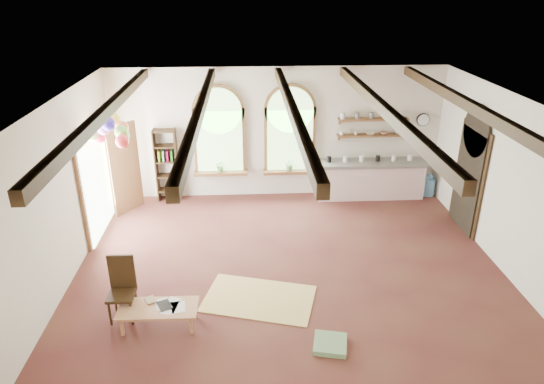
{
  "coord_description": "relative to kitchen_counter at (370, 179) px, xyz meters",
  "views": [
    {
      "loc": [
        -0.76,
        -7.79,
        5.07
      ],
      "look_at": [
        -0.29,
        0.6,
        1.34
      ],
      "focal_mm": 32.0,
      "sensor_mm": 36.0,
      "label": 1
    }
  ],
  "objects": [
    {
      "name": "shelf_vase",
      "position": [
        0.65,
        0.18,
        1.19
      ],
      "size": [
        0.18,
        0.18,
        0.19
      ],
      "primitive_type": "imported",
      "color": "slate",
      "rests_on": "wall_shelf_lower"
    },
    {
      "name": "water_jug_b",
      "position": [
        1.52,
        -0.0,
        -0.22
      ],
      "size": [
        0.3,
        0.3,
        0.58
      ],
      "color": "#5286B0",
      "rests_on": "floor"
    },
    {
      "name": "window_left",
      "position": [
        -3.7,
        0.23,
        1.16
      ],
      "size": [
        1.3,
        0.28,
        2.2
      ],
      "color": "brown",
      "rests_on": "floor"
    },
    {
      "name": "wall_shelf_lower",
      "position": [
        0.0,
        0.18,
        1.07
      ],
      "size": [
        1.7,
        0.24,
        0.04
      ],
      "primitive_type": "cube",
      "color": "brown",
      "rests_on": "wall_back"
    },
    {
      "name": "ceiling_beams",
      "position": [
        -2.3,
        -3.2,
        2.62
      ],
      "size": [
        6.2,
        6.8,
        0.18
      ],
      "primitive_type": null,
      "color": "#311F0F",
      "rests_on": "ceiling"
    },
    {
      "name": "shelf_cup_b",
      "position": [
        -0.4,
        0.18,
        1.14
      ],
      "size": [
        0.1,
        0.1,
        0.09
      ],
      "primitive_type": "imported",
      "color": "beige",
      "rests_on": "wall_shelf_lower"
    },
    {
      "name": "shelf_bowl_a",
      "position": [
        -0.05,
        0.18,
        1.12
      ],
      "size": [
        0.22,
        0.22,
        0.05
      ],
      "primitive_type": "imported",
      "color": "beige",
      "rests_on": "wall_shelf_lower"
    },
    {
      "name": "table_book",
      "position": [
        -4.71,
        -4.58,
        -0.11
      ],
      "size": [
        0.24,
        0.27,
        0.02
      ],
      "primitive_type": "imported",
      "rotation": [
        0.0,
        0.0,
        0.5
      ],
      "color": "olive",
      "rests_on": "coffee_table"
    },
    {
      "name": "water_jug_a",
      "position": [
        1.45,
        0.0,
        -0.25
      ],
      "size": [
        0.27,
        0.27,
        0.52
      ],
      "color": "#5286B0",
      "rests_on": "floor"
    },
    {
      "name": "kitchen_counter",
      "position": [
        0.0,
        0.0,
        0.0
      ],
      "size": [
        2.68,
        0.62,
        0.94
      ],
      "color": "beige",
      "rests_on": "floor"
    },
    {
      "name": "shelf_cup_a",
      "position": [
        -0.75,
        0.18,
        1.14
      ],
      "size": [
        0.12,
        0.1,
        0.1
      ],
      "primitive_type": "imported",
      "color": "white",
      "rests_on": "wall_shelf_lower"
    },
    {
      "name": "tablet",
      "position": [
        -4.4,
        -4.69,
        -0.12
      ],
      "size": [
        0.3,
        0.33,
        0.01
      ],
      "primitive_type": "cube",
      "rotation": [
        0.0,
        0.0,
        0.46
      ],
      "color": "black",
      "rests_on": "coffee_table"
    },
    {
      "name": "wall_clock",
      "position": [
        1.25,
        0.25,
        1.42
      ],
      "size": [
        0.32,
        0.04,
        0.32
      ],
      "primitive_type": "cylinder",
      "rotation": [
        1.57,
        0.0,
        0.0
      ],
      "color": "black",
      "rests_on": "wall_back"
    },
    {
      "name": "floor_mat",
      "position": [
        -2.9,
        -4.12,
        -0.47
      ],
      "size": [
        2.08,
        1.59,
        0.02
      ],
      "primitive_type": "cube",
      "rotation": [
        0.0,
        0.0,
        -0.27
      ],
      "color": "tan",
      "rests_on": "floor"
    },
    {
      "name": "shelf_bowl_b",
      "position": [
        0.3,
        0.18,
        1.12
      ],
      "size": [
        0.2,
        0.2,
        0.06
      ],
      "primitive_type": "imported",
      "color": "#8C664C",
      "rests_on": "wall_shelf_lower"
    },
    {
      "name": "left_doorway",
      "position": [
        -6.25,
        -1.4,
        0.67
      ],
      "size": [
        0.1,
        1.9,
        2.5
      ],
      "primitive_type": "cube",
      "color": "brown",
      "rests_on": "floor"
    },
    {
      "name": "floor",
      "position": [
        -2.3,
        -3.2,
        -0.48
      ],
      "size": [
        8.0,
        8.0,
        0.0
      ],
      "primitive_type": "plane",
      "color": "#542D22",
      "rests_on": "ground"
    },
    {
      "name": "side_chair",
      "position": [
        -5.1,
        -4.46,
        -0.17
      ],
      "size": [
        0.43,
        0.43,
        1.06
      ],
      "color": "#311F0F",
      "rests_on": "floor"
    },
    {
      "name": "balloon_cluster",
      "position": [
        -5.71,
        -1.64,
        1.85
      ],
      "size": [
        0.87,
        0.93,
        1.16
      ],
      "color": "silver",
      "rests_on": "floor"
    },
    {
      "name": "floor_cushion",
      "position": [
        -1.87,
        -5.35,
        -0.43
      ],
      "size": [
        0.58,
        0.58,
        0.08
      ],
      "primitive_type": "cube",
      "rotation": [
        0.0,
        0.0,
        -0.22
      ],
      "color": "#64855C",
      "rests_on": "floor"
    },
    {
      "name": "coffee_table",
      "position": [
        -4.5,
        -4.72,
        -0.17
      ],
      "size": [
        1.24,
        0.58,
        0.35
      ],
      "color": "#B27F51",
      "rests_on": "floor"
    },
    {
      "name": "potted_plant_left",
      "position": [
        -3.7,
        0.12,
        0.37
      ],
      "size": [
        0.27,
        0.23,
        0.3
      ],
      "primitive_type": "imported",
      "color": "#598C4C",
      "rests_on": "window_left"
    },
    {
      "name": "wall_shelf_upper",
      "position": [
        0.0,
        0.18,
        1.47
      ],
      "size": [
        1.7,
        0.24,
        0.04
      ],
      "primitive_type": "cube",
      "color": "brown",
      "rests_on": "wall_back"
    },
    {
      "name": "potted_plant_right",
      "position": [
        -2.0,
        0.12,
        0.37
      ],
      "size": [
        0.27,
        0.23,
        0.3
      ],
      "primitive_type": "imported",
      "color": "#598C4C",
      "rests_on": "window_right"
    },
    {
      "name": "bookshelf",
      "position": [
        -5.0,
        0.12,
        0.42
      ],
      "size": [
        0.53,
        0.32,
        1.8
      ],
      "color": "#311F0F",
      "rests_on": "floor"
    },
    {
      "name": "window_right",
      "position": [
        -2.0,
        0.23,
        1.16
      ],
      "size": [
        1.3,
        0.28,
        2.2
      ],
      "color": "brown",
      "rests_on": "floor"
    },
    {
      "name": "right_doorway",
      "position": [
        1.65,
        -1.7,
        0.62
      ],
      "size": [
        0.1,
        1.3,
        2.4
      ],
      "primitive_type": "cube",
      "color": "black",
      "rests_on": "floor"
    }
  ]
}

